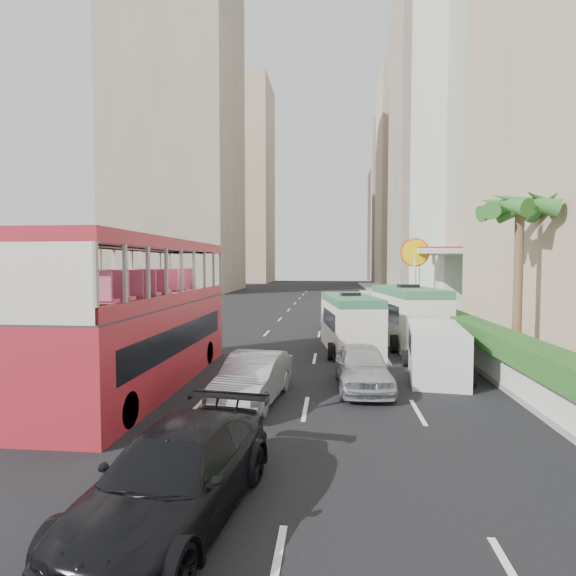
# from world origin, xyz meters

# --- Properties ---
(ground_plane) EXTENTS (200.00, 200.00, 0.00)m
(ground_plane) POSITION_xyz_m (0.00, 0.00, 0.00)
(ground_plane) COLOR black
(ground_plane) RESTS_ON ground
(double_decker_bus) EXTENTS (2.50, 11.00, 5.06)m
(double_decker_bus) POSITION_xyz_m (-6.00, 0.00, 2.53)
(double_decker_bus) COLOR #AD222D
(double_decker_bus) RESTS_ON ground
(car_silver_lane_a) EXTENTS (2.06, 4.57, 1.45)m
(car_silver_lane_a) POSITION_xyz_m (-2.04, -1.48, 0.00)
(car_silver_lane_a) COLOR #B6B8BD
(car_silver_lane_a) RESTS_ON ground
(car_silver_lane_b) EXTENTS (1.94, 4.42, 1.48)m
(car_silver_lane_b) POSITION_xyz_m (1.39, 0.37, 0.00)
(car_silver_lane_b) COLOR #B6B8BD
(car_silver_lane_b) RESTS_ON ground
(car_black) EXTENTS (2.77, 5.35, 1.48)m
(car_black) POSITION_xyz_m (-2.18, -7.87, 0.00)
(car_black) COLOR black
(car_black) RESTS_ON ground
(van_asset) EXTENTS (2.66, 5.40, 1.48)m
(van_asset) POSITION_xyz_m (0.99, 13.55, 0.00)
(van_asset) COLOR silver
(van_asset) RESTS_ON ground
(minibus_near) EXTENTS (2.89, 6.32, 2.70)m
(minibus_near) POSITION_xyz_m (1.22, 6.82, 1.35)
(minibus_near) COLOR silver
(minibus_near) RESTS_ON ground
(minibus_far) EXTENTS (3.15, 7.00, 3.00)m
(minibus_far) POSITION_xyz_m (4.31, 9.01, 1.50)
(minibus_far) COLOR silver
(minibus_far) RESTS_ON ground
(panel_van_near) EXTENTS (2.47, 4.90, 1.88)m
(panel_van_near) POSITION_xyz_m (4.24, 2.33, 0.94)
(panel_van_near) COLOR silver
(panel_van_near) RESTS_ON ground
(panel_van_far) EXTENTS (1.90, 4.55, 1.80)m
(panel_van_far) POSITION_xyz_m (3.81, 24.59, 0.90)
(panel_van_far) COLOR silver
(panel_van_far) RESTS_ON ground
(sidewalk) EXTENTS (6.00, 120.00, 0.18)m
(sidewalk) POSITION_xyz_m (9.00, 25.00, 0.09)
(sidewalk) COLOR #99968C
(sidewalk) RESTS_ON ground
(kerb_wall) EXTENTS (0.30, 44.00, 1.00)m
(kerb_wall) POSITION_xyz_m (6.20, 14.00, 0.68)
(kerb_wall) COLOR silver
(kerb_wall) RESTS_ON sidewalk
(hedge) EXTENTS (1.10, 44.00, 0.70)m
(hedge) POSITION_xyz_m (6.20, 14.00, 1.53)
(hedge) COLOR #2D6626
(hedge) RESTS_ON kerb_wall
(palm_tree) EXTENTS (0.36, 0.36, 6.40)m
(palm_tree) POSITION_xyz_m (7.80, 4.00, 3.38)
(palm_tree) COLOR brown
(palm_tree) RESTS_ON sidewalk
(shell_station) EXTENTS (6.50, 8.00, 5.50)m
(shell_station) POSITION_xyz_m (10.00, 23.00, 2.75)
(shell_station) COLOR silver
(shell_station) RESTS_ON ground
(tower_stripe) EXTENTS (16.00, 18.00, 58.00)m
(tower_stripe) POSITION_xyz_m (18.00, 34.00, 29.00)
(tower_stripe) COLOR white
(tower_stripe) RESTS_ON ground
(tower_mid) EXTENTS (16.00, 16.00, 50.00)m
(tower_mid) POSITION_xyz_m (18.00, 58.00, 25.00)
(tower_mid) COLOR #9F917D
(tower_mid) RESTS_ON ground
(tower_far_a) EXTENTS (14.00, 14.00, 44.00)m
(tower_far_a) POSITION_xyz_m (17.00, 82.00, 22.00)
(tower_far_a) COLOR tan
(tower_far_a) RESTS_ON ground
(tower_far_b) EXTENTS (14.00, 14.00, 40.00)m
(tower_far_b) POSITION_xyz_m (17.00, 104.00, 20.00)
(tower_far_b) COLOR #9F917D
(tower_far_b) RESTS_ON ground
(tower_left_a) EXTENTS (18.00, 18.00, 52.00)m
(tower_left_a) POSITION_xyz_m (-24.00, 55.00, 26.00)
(tower_left_a) COLOR #9F917D
(tower_left_a) RESTS_ON ground
(tower_left_b) EXTENTS (16.00, 16.00, 46.00)m
(tower_left_b) POSITION_xyz_m (-22.00, 90.00, 23.00)
(tower_left_b) COLOR tan
(tower_left_b) RESTS_ON ground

